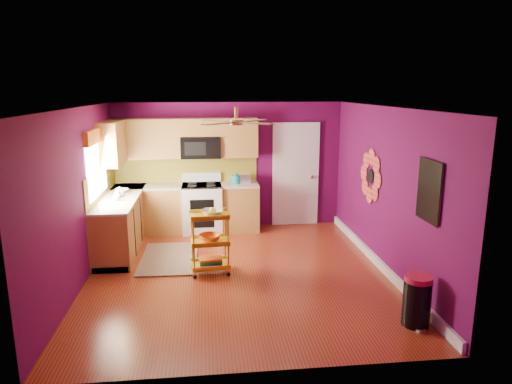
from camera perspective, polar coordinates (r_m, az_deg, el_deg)
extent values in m
plane|color=maroon|center=(7.09, -2.19, -10.10)|extent=(5.00, 5.00, 0.00)
cube|color=#540942|center=(9.15, -3.39, 3.31)|extent=(4.50, 0.04, 2.50)
cube|color=#540942|center=(4.31, 0.11, -7.71)|extent=(4.50, 0.04, 2.50)
cube|color=#540942|center=(6.92, -21.20, -0.66)|extent=(0.04, 5.00, 2.50)
cube|color=#540942|center=(7.21, 15.86, 0.24)|extent=(0.04, 5.00, 2.50)
cube|color=silver|center=(6.53, -2.38, 10.53)|extent=(4.50, 5.00, 0.04)
cube|color=white|center=(7.54, 15.09, -8.55)|extent=(0.05, 4.90, 0.14)
cube|color=#936028|center=(8.33, -16.44, -3.81)|extent=(0.60, 2.30, 0.90)
cube|color=#936028|center=(9.02, -8.63, -2.15)|extent=(2.80, 0.60, 0.90)
cube|color=beige|center=(8.21, -16.65, -0.67)|extent=(0.63, 2.30, 0.04)
cube|color=beige|center=(8.91, -8.73, 0.77)|extent=(2.80, 0.63, 0.04)
cube|color=black|center=(8.45, -16.27, -6.41)|extent=(0.54, 2.30, 0.10)
cube|color=black|center=(9.13, -8.54, -4.58)|extent=(2.80, 0.54, 0.10)
cube|color=white|center=(8.98, -6.73, -2.09)|extent=(0.76, 0.66, 0.92)
cube|color=black|center=(8.87, -6.80, 0.81)|extent=(0.76, 0.62, 0.03)
cube|color=white|center=(9.13, -6.81, 1.88)|extent=(0.76, 0.06, 0.18)
cube|color=black|center=(8.67, -6.73, -2.71)|extent=(0.45, 0.02, 0.55)
cube|color=#936028|center=(8.97, -13.65, 6.49)|extent=(1.32, 0.33, 0.75)
cube|color=#936028|center=(8.92, -2.16, 6.81)|extent=(0.72, 0.33, 0.75)
cube|color=#936028|center=(8.88, -6.99, 8.02)|extent=(0.76, 0.33, 0.34)
cube|color=#936028|center=(8.57, -17.35, 5.99)|extent=(0.33, 1.30, 0.75)
cube|color=black|center=(8.88, -6.92, 5.56)|extent=(0.76, 0.38, 0.40)
cube|color=brown|center=(9.15, -8.72, 2.83)|extent=(2.80, 0.01, 0.51)
cube|color=brown|center=(8.21, -18.76, 1.16)|extent=(0.01, 2.30, 0.51)
cube|color=white|center=(7.86, -19.33, 3.25)|extent=(0.03, 1.20, 1.00)
cube|color=orange|center=(7.80, -19.37, 6.66)|extent=(0.08, 1.35, 0.22)
cube|color=white|center=(9.33, 4.95, 2.07)|extent=(0.85, 0.04, 2.05)
cube|color=white|center=(9.31, 4.97, 2.04)|extent=(0.95, 0.02, 2.15)
sphere|color=#BF8C3F|center=(9.35, 6.93, 1.89)|extent=(0.07, 0.07, 0.07)
cylinder|color=black|center=(7.73, 14.12, 1.93)|extent=(0.01, 0.24, 0.24)
cube|color=#1C8AB7|center=(5.90, 20.90, 0.12)|extent=(0.03, 0.52, 0.72)
cube|color=black|center=(5.89, 20.77, 0.12)|extent=(0.01, 0.56, 0.76)
cylinder|color=#BF8C3F|center=(6.74, -2.49, 9.92)|extent=(0.06, 0.06, 0.16)
cylinder|color=#BF8C3F|center=(6.74, -2.48, 8.73)|extent=(0.20, 0.20, 0.08)
cube|color=#4C2D19|center=(7.03, -0.42, 8.91)|extent=(0.47, 0.47, 0.01)
cube|color=#4C2D19|center=(7.00, -4.85, 8.85)|extent=(0.47, 0.47, 0.01)
cube|color=#4C2D19|center=(6.46, -4.72, 8.52)|extent=(0.47, 0.47, 0.01)
cube|color=#4C2D19|center=(6.50, 0.08, 8.59)|extent=(0.47, 0.47, 0.01)
cube|color=black|center=(7.77, -10.81, -8.13)|extent=(0.94, 1.50, 0.02)
cylinder|color=gold|center=(6.77, -7.77, -6.94)|extent=(0.02, 0.02, 0.88)
cylinder|color=gold|center=(6.82, -3.48, -6.69)|extent=(0.02, 0.02, 0.88)
cylinder|color=gold|center=(7.11, -7.98, -5.99)|extent=(0.02, 0.02, 0.88)
cylinder|color=gold|center=(7.15, -3.89, -5.76)|extent=(0.02, 0.02, 0.88)
sphere|color=black|center=(6.94, -7.66, -10.46)|extent=(0.06, 0.06, 0.06)
sphere|color=black|center=(6.99, -3.42, -10.19)|extent=(0.06, 0.06, 0.06)
sphere|color=black|center=(7.27, -7.87, -9.37)|extent=(0.06, 0.06, 0.06)
sphere|color=black|center=(7.31, -3.84, -9.12)|extent=(0.06, 0.06, 0.06)
cube|color=gold|center=(6.83, -5.86, -3.00)|extent=(0.61, 0.47, 0.03)
cube|color=gold|center=(6.96, -5.78, -6.22)|extent=(0.61, 0.47, 0.03)
cube|color=gold|center=(7.09, -5.71, -9.08)|extent=(0.61, 0.47, 0.03)
imported|color=beige|center=(6.82, -5.43, -2.54)|extent=(0.34, 0.34, 0.08)
sphere|color=yellow|center=(6.82, -5.44, -2.35)|extent=(0.10, 0.10, 0.10)
imported|color=orange|center=(6.93, -5.79, -5.70)|extent=(0.35, 0.35, 0.10)
cube|color=navy|center=(7.07, -5.72, -8.80)|extent=(0.36, 0.28, 0.04)
cube|color=#267233|center=(7.06, -5.73, -8.51)|extent=(0.36, 0.28, 0.04)
cube|color=orange|center=(7.05, -5.73, -8.25)|extent=(0.36, 0.28, 0.03)
cylinder|color=black|center=(5.87, 19.43, -12.96)|extent=(0.42, 0.42, 0.56)
cylinder|color=#BC1A3E|center=(5.75, 19.67, -10.16)|extent=(0.33, 0.33, 0.07)
cube|color=beige|center=(5.86, 19.94, -15.96)|extent=(0.12, 0.09, 0.03)
cylinder|color=#127A89|center=(8.92, -2.51, 1.57)|extent=(0.18, 0.18, 0.16)
sphere|color=#127A89|center=(8.90, -2.51, 2.20)|extent=(0.06, 0.06, 0.06)
cube|color=beige|center=(8.95, -1.39, 1.68)|extent=(0.22, 0.15, 0.18)
imported|color=#EA3F72|center=(8.09, -17.01, -0.12)|extent=(0.08, 0.08, 0.17)
imported|color=white|center=(8.17, -16.65, 0.05)|extent=(0.14, 0.14, 0.18)
imported|color=white|center=(8.51, -16.45, 0.16)|extent=(0.25, 0.25, 0.06)
imported|color=white|center=(7.92, -16.99, -0.69)|extent=(0.12, 0.12, 0.09)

